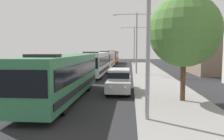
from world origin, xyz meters
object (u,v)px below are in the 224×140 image
Objects in this scene: bus_middle at (107,59)px; roadside_tree at (184,31)px; streetlamp_near at (149,3)px; streetlamp_far at (134,41)px; bus_fourth_in_line at (112,57)px; bus_second_in_line at (95,63)px; streetlamp_mid at (137,36)px; white_suv at (119,80)px; bus_lead at (64,75)px.

roadside_tree reaches higher than bus_middle.
streetlamp_far is (0.00, 40.91, -0.19)m from streetlamp_near.
bus_middle and bus_fourth_in_line have the same top height.
bus_second_in_line is 6.80m from streetlamp_mid.
white_suv is 0.58× the size of streetlamp_mid.
white_suv is 33.93m from streetlamp_far.
streetlamp_far reaches higher than streetlamp_mid.
streetlamp_near reaches higher than streetlamp_mid.
white_suv is 6.41m from roadside_tree.
bus_lead is 7.99m from streetlamp_near.
streetlamp_near reaches higher than roadside_tree.
streetlamp_far is at bearing 94.01° from roadside_tree.
streetlamp_near is (5.40, -4.46, 3.85)m from bus_lead.
bus_second_in_line and bus_fourth_in_line have the same top height.
bus_fourth_in_line is at bearing 90.00° from bus_middle.
streetlamp_far is (5.40, -4.33, 3.66)m from bus_fourth_in_line.
streetlamp_mid is 20.45m from streetlamp_far.
bus_second_in_line reaches higher than white_suv.
roadside_tree is (4.28, -3.15, 3.58)m from white_suv.
bus_second_in_line is 13.70m from bus_middle.
white_suv is 8.74m from streetlamp_near.
bus_lead and bus_second_in_line have the same top height.
streetlamp_near is (5.40, -18.37, 3.85)m from bus_second_in_line.
bus_lead is 1.78× the size of roadside_tree.
bus_fourth_in_line is 2.28× the size of white_suv.
roadside_tree is at bearing -60.72° from bus_second_in_line.
streetlamp_far is (0.00, 20.45, 0.08)m from streetlamp_mid.
roadside_tree reaches higher than bus_fourth_in_line.
white_suv is (3.70, -11.07, -0.66)m from bus_second_in_line.
streetlamp_near is at bearing -90.00° from streetlamp_mid.
bus_lead is at bearing 140.41° from streetlamp_near.
streetlamp_far is at bearing -38.73° from bus_fourth_in_line.
streetlamp_far is at bearing 87.10° from white_suv.
bus_second_in_line is 2.27× the size of white_suv.
bus_fourth_in_line is at bearing 141.27° from streetlamp_far.
roadside_tree is (7.98, -0.33, 2.92)m from bus_lead.
streetlamp_near is 1.08× the size of streetlamp_mid.
bus_second_in_line is 1.00× the size of bus_fourth_in_line.
bus_fourth_in_line is (0.00, 26.87, 0.00)m from bus_second_in_line.
streetlamp_mid reaches higher than bus_middle.
bus_fourth_in_line is 1.30× the size of streetlamp_far.
bus_lead and bus_middle have the same top height.
bus_second_in_line is at bearing -90.00° from bus_fourth_in_line.
streetlamp_far is at bearing 58.57° from bus_middle.
bus_fourth_in_line is 1.33× the size of streetlamp_mid.
bus_middle is 25.06m from white_suv.
bus_second_in_line is at bearing -90.00° from bus_middle.
bus_second_in_line is 23.46m from streetlamp_far.
streetlamp_near reaches higher than bus_lead.
streetlamp_near is 4.96m from roadside_tree.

